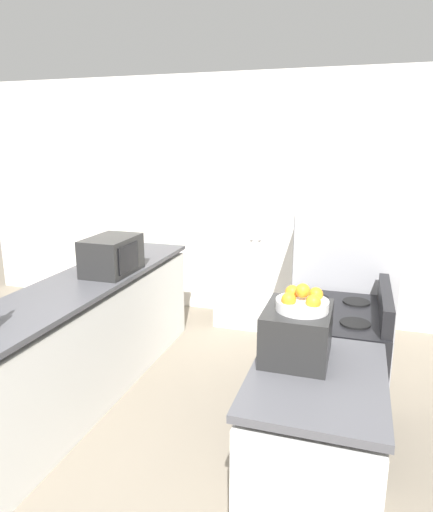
# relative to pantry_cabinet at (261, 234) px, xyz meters

# --- Properties ---
(wall_back) EXTENTS (7.00, 0.06, 2.60)m
(wall_back) POSITION_rel_pantry_cabinet_xyz_m (-0.08, 0.29, 0.32)
(wall_back) COLOR silver
(wall_back) RESTS_ON ground_plane
(counter_left) EXTENTS (0.60, 2.64, 0.90)m
(counter_left) POSITION_rel_pantry_cabinet_xyz_m (-0.98, -1.73, -0.54)
(counter_left) COLOR silver
(counter_left) RESTS_ON ground_plane
(counter_right) EXTENTS (0.60, 0.85, 0.90)m
(counter_right) POSITION_rel_pantry_cabinet_xyz_m (0.82, -2.63, -0.54)
(counter_right) COLOR silver
(counter_right) RESTS_ON ground_plane
(pantry_cabinet) EXTENTS (0.88, 0.51, 1.95)m
(pantry_cabinet) POSITION_rel_pantry_cabinet_xyz_m (0.00, 0.00, 0.00)
(pantry_cabinet) COLOR white
(pantry_cabinet) RESTS_ON ground_plane
(stove) EXTENTS (0.66, 0.77, 1.06)m
(stove) POSITION_rel_pantry_cabinet_xyz_m (0.84, -1.80, -0.52)
(stove) COLOR black
(stove) RESTS_ON ground_plane
(refrigerator) EXTENTS (0.75, 0.77, 1.68)m
(refrigerator) POSITION_rel_pantry_cabinet_xyz_m (0.88, -0.98, -0.14)
(refrigerator) COLOR #A3A3A8
(refrigerator) RESTS_ON ground_plane
(microwave) EXTENTS (0.33, 0.48, 0.29)m
(microwave) POSITION_rel_pantry_cabinet_xyz_m (-0.87, -1.48, 0.07)
(microwave) COLOR black
(microwave) RESTS_ON counter_left
(toaster_oven) EXTENTS (0.31, 0.39, 0.25)m
(toaster_oven) POSITION_rel_pantry_cabinet_xyz_m (0.71, -2.48, 0.05)
(toaster_oven) COLOR black
(toaster_oven) RESTS_ON counter_right
(fruit_bowl) EXTENTS (0.24, 0.24, 0.13)m
(fruit_bowl) POSITION_rel_pantry_cabinet_xyz_m (0.73, -2.49, 0.21)
(fruit_bowl) COLOR silver
(fruit_bowl) RESTS_ON toaster_oven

